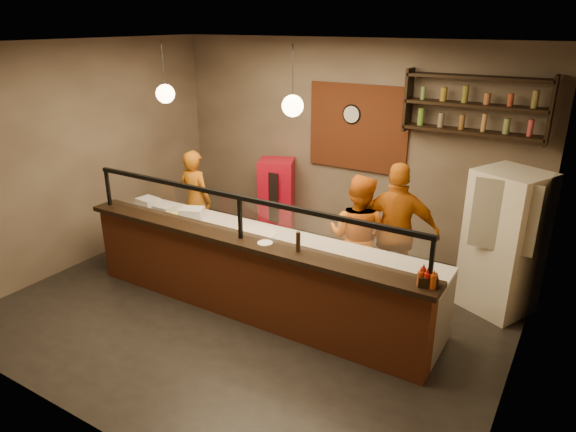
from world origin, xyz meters
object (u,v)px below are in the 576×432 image
Objects in this scene: red_cooler at (277,198)px; condiment_caddy at (428,280)px; cook_mid at (358,237)px; fridge at (504,242)px; pepper_mill at (298,242)px; cook_left at (196,199)px; cook_right at (397,233)px; pizza_dough at (254,233)px; wall_clock at (352,114)px.

condiment_caddy is at bearing -60.27° from red_cooler.
fridge reaches higher than cook_mid.
condiment_caddy is 0.81× the size of pepper_mill.
fridge reaches higher than pepper_mill.
cook_right is at bearing -177.73° from cook_left.
fridge is 3.07m from pizza_dough.
cook_left is (-1.99, -1.39, -1.31)m from wall_clock.
red_cooler is at bearing -165.15° from wall_clock.
cook_mid is 1.32m from pizza_dough.
red_cooler is 6.98× the size of condiment_caddy.
cook_mid is 0.91× the size of cook_right.
condiment_caddy is (0.81, -1.42, 0.20)m from cook_right.
wall_clock is 0.23× the size of red_cooler.
red_cooler reaches higher than pizza_dough.
pepper_mill is (-1.84, -1.83, 0.28)m from fridge.
pizza_dough is 1.07m from pepper_mill.
pepper_mill is at bearing -76.56° from red_cooler.
wall_clock is 2.16m from cook_mid.
wall_clock reaches higher than fridge.
cook_right is 1.80m from pizza_dough.
condiment_caddy is at bearing -77.30° from fridge.
cook_right reaches higher than pizza_dough.
wall_clock is 2.96m from pepper_mill.
cook_right is at bearing 119.84° from condiment_caddy.
red_cooler is (0.82, 1.08, -0.14)m from cook_left.
red_cooler is (-1.17, -0.31, -1.45)m from wall_clock.
wall_clock is 0.16× the size of cook_right.
red_cooler is 5.66× the size of pepper_mill.
pizza_dough is at bearing -96.61° from wall_clock.
pepper_mill is at bearing 154.28° from cook_left.
red_cooler is at bearing -126.12° from cook_left.
cook_mid is at bearing 81.11° from pepper_mill.
red_cooler is at bearing 115.02° from pizza_dough.
wall_clock is at bearing 127.40° from condiment_caddy.
pepper_mill is at bearing 179.48° from condiment_caddy.
condiment_caddy is (1.25, -1.21, 0.28)m from cook_mid.
cook_left is 4.32m from condiment_caddy.
wall_clock is at bearing 83.39° from pizza_dough.
cook_mid reaches higher than pepper_mill.
cook_mid is (0.85, -1.53, -1.27)m from wall_clock.
cook_right reaches higher than cook_mid.
cook_mid reaches higher than condiment_caddy.
fridge is 7.83× the size of pepper_mill.
wall_clock reaches higher than pizza_dough.
cook_mid is 7.23× the size of pepper_mill.
wall_clock is 2.20m from cook_right.
fridge reaches higher than cook_left.
cook_left is at bearing 161.71° from condiment_caddy.
red_cooler is (-2.45, 1.02, -0.26)m from cook_right.
red_cooler is (-3.67, 0.59, -0.25)m from fridge.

